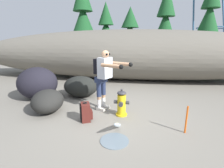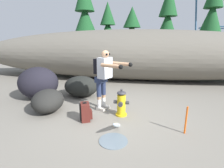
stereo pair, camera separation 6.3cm
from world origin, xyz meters
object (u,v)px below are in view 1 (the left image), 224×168
at_px(boulder_mid, 38,83).
at_px(survey_stake, 186,120).
at_px(boulder_small, 48,101).
at_px(boulder_large, 81,86).
at_px(fire_hydrant, 122,104).
at_px(spare_backpack, 86,112).
at_px(utility_worker, 104,73).

height_order(boulder_mid, survey_stake, boulder_mid).
bearing_deg(boulder_small, boulder_large, 72.38).
xyz_separation_m(fire_hydrant, boulder_large, (-1.56, 1.29, 0.03)).
distance_m(spare_backpack, survey_stake, 2.25).
distance_m(spare_backpack, boulder_large, 1.89).
height_order(utility_worker, boulder_small, utility_worker).
distance_m(fire_hydrant, spare_backpack, 0.93).
bearing_deg(fire_hydrant, spare_backpack, -151.56).
bearing_deg(boulder_mid, boulder_small, -46.89).
bearing_deg(utility_worker, boulder_large, 161.27).
relative_size(fire_hydrant, boulder_large, 0.60).
distance_m(utility_worker, boulder_large, 1.64).
distance_m(fire_hydrant, boulder_small, 2.01).
xyz_separation_m(spare_backpack, boulder_mid, (-2.07, 1.28, 0.31)).
relative_size(boulder_large, survey_stake, 1.97).
bearing_deg(boulder_small, fire_hydrant, 2.82).
xyz_separation_m(fire_hydrant, spare_backpack, (-0.81, -0.44, -0.10)).
bearing_deg(boulder_mid, utility_worker, -14.04).
xyz_separation_m(boulder_large, boulder_mid, (-1.32, -0.45, 0.17)).
height_order(utility_worker, boulder_large, utility_worker).
distance_m(boulder_large, survey_stake, 3.55).
height_order(spare_backpack, boulder_large, boulder_large).
bearing_deg(survey_stake, spare_backpack, 175.25).
bearing_deg(boulder_mid, survey_stake, -18.81).
distance_m(boulder_mid, survey_stake, 4.56).
relative_size(spare_backpack, boulder_large, 0.40).
distance_m(spare_backpack, boulder_mid, 2.45).
distance_m(spare_backpack, boulder_small, 1.24).
relative_size(spare_backpack, boulder_small, 0.45).
height_order(boulder_small, survey_stake, boulder_small).
height_order(fire_hydrant, boulder_large, boulder_large).
relative_size(boulder_mid, survey_stake, 2.13).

